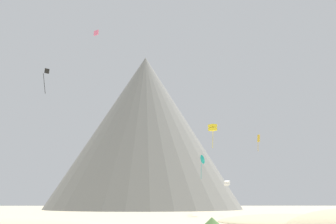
{
  "coord_description": "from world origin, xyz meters",
  "views": [
    {
      "loc": [
        -0.37,
        -36.71,
        2.82
      ],
      "look_at": [
        2.43,
        47.28,
        20.67
      ],
      "focal_mm": 44.69,
      "sensor_mm": 36.0,
      "label": 1
    }
  ],
  "objects": [
    {
      "name": "kite_yellow_mid",
      "position": [
        11.8,
        48.9,
        17.72
      ],
      "size": [
        1.89,
        1.88,
        5.02
      ],
      "rotation": [
        0.0,
        0.0,
        5.3
      ],
      "color": "yellow"
    },
    {
      "name": "kite_gold_mid",
      "position": [
        21.2,
        48.26,
        15.13
      ],
      "size": [
        0.56,
        0.67,
        3.47
      ],
      "rotation": [
        0.0,
        0.0,
        1.38
      ],
      "color": "gold"
    },
    {
      "name": "kite_rainbow_high",
      "position": [
        -8.74,
        19.34,
        26.18
      ],
      "size": [
        0.75,
        0.62,
        0.73
      ],
      "rotation": [
        0.0,
        0.0,
        4.82
      ],
      "color": "#E5668C"
    },
    {
      "name": "kite_white_low",
      "position": [
        13.87,
        45.15,
        6.14
      ],
      "size": [
        1.25,
        1.29,
        1.06
      ],
      "rotation": [
        0.0,
        0.0,
        5.87
      ],
      "color": "white"
    },
    {
      "name": "kite_teal_low",
      "position": [
        10.22,
        55.24,
        11.63
      ],
      "size": [
        1.26,
        2.13,
        5.23
      ],
      "rotation": [
        0.0,
        0.0,
        5.02
      ],
      "color": "teal"
    },
    {
      "name": "rock_massif",
      "position": [
        -3.21,
        105.04,
        23.33
      ],
      "size": [
        91.4,
        91.4,
        52.88
      ],
      "color": "gray",
      "rests_on": "ground_plane"
    },
    {
      "name": "kite_black_mid",
      "position": [
        -17.83,
        28.25,
        22.44
      ],
      "size": [
        0.95,
        0.63,
        4.18
      ],
      "rotation": [
        0.0,
        0.0,
        3.01
      ],
      "color": "black"
    },
    {
      "name": "dune_foreground_left",
      "position": [
        18.36,
        24.1,
        0.0
      ],
      "size": [
        28.87,
        30.92,
        1.87
      ],
      "primitive_type": "ellipsoid",
      "rotation": [
        0.0,
        0.0,
        0.95
      ],
      "color": "beige",
      "rests_on": "ground_plane"
    },
    {
      "name": "bush_near_right",
      "position": [
        6.69,
        15.21,
        0.44
      ],
      "size": [
        2.7,
        2.7,
        0.87
      ],
      "primitive_type": "cone",
      "rotation": [
        0.0,
        0.0,
        4.01
      ],
      "color": "#568442",
      "rests_on": "ground_plane"
    }
  ]
}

